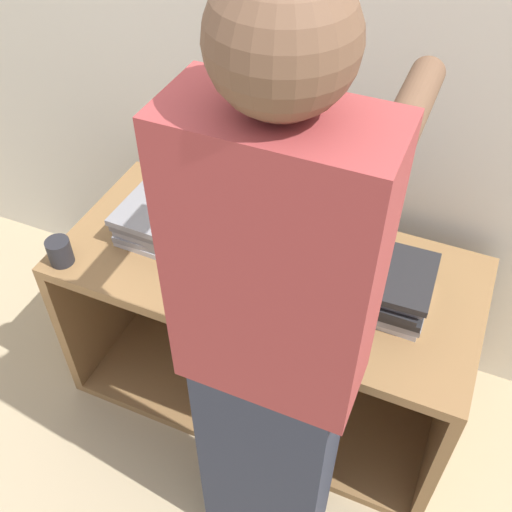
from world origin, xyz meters
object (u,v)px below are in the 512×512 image
(laptop_stack_left, at_px, (171,224))
(mug, at_px, (60,252))
(laptop_open, at_px, (275,241))
(person, at_px, (273,357))
(laptop_stack_right, at_px, (376,282))

(laptop_stack_left, distance_m, mug, 0.36)
(laptop_open, distance_m, person, 0.60)
(laptop_stack_right, bearing_deg, laptop_open, 169.55)
(laptop_open, height_order, laptop_stack_right, laptop_open)
(laptop_stack_right, xyz_separation_m, person, (-0.13, -0.47, 0.16))
(person, bearing_deg, laptop_stack_left, 139.03)
(laptop_stack_right, relative_size, person, 0.19)
(laptop_open, height_order, mug, laptop_open)
(laptop_stack_left, bearing_deg, person, -40.97)
(mug, bearing_deg, laptop_stack_right, 14.47)
(laptop_stack_left, height_order, laptop_stack_right, laptop_stack_right)
(laptop_open, relative_size, person, 0.21)
(laptop_open, xyz_separation_m, person, (0.21, -0.53, 0.17))
(laptop_stack_left, xyz_separation_m, mug, (-0.26, -0.24, -0.01))
(laptop_stack_left, bearing_deg, laptop_stack_right, -0.09)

